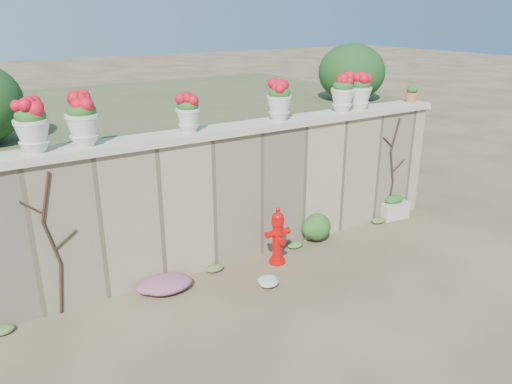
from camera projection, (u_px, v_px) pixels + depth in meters
ground at (302, 308)px, 6.55m from camera, size 80.00×80.00×0.00m
stone_wall at (233, 197)px, 7.64m from camera, size 8.00×0.40×2.00m
wall_cap at (232, 130)px, 7.28m from camera, size 8.10×0.52×0.10m
raised_fill at (155, 151)px, 10.18m from camera, size 9.00×6.00×2.00m
back_shrub_right at (351, 72)px, 9.77m from camera, size 1.30×1.30×1.10m
vine_left at (53, 243)px, 6.13m from camera, size 0.60×0.04×1.91m
vine_right at (392, 168)px, 9.09m from camera, size 0.60×0.04×1.91m
fire_hydrant at (278, 236)px, 7.59m from camera, size 0.39×0.28×0.91m
planter_box at (393, 207)px, 9.38m from camera, size 0.57×0.37×0.45m
green_shrub at (319, 226)px, 8.32m from camera, size 0.65×0.59×0.62m
magenta_clump at (169, 282)px, 6.94m from camera, size 0.93×0.62×0.25m
white_flowers at (269, 280)px, 7.08m from camera, size 0.44×0.35×0.16m
urn_pot_0 at (32, 126)px, 5.81m from camera, size 0.41×0.41×0.64m
urn_pot_1 at (82, 120)px, 6.10m from camera, size 0.41×0.41×0.64m
urn_pot_2 at (188, 113)px, 6.84m from camera, size 0.34×0.34×0.53m
urn_pot_3 at (279, 101)px, 7.59m from camera, size 0.38×0.38×0.60m
urn_pot_4 at (343, 93)px, 8.23m from camera, size 0.39×0.39×0.61m
urn_pot_5 at (360, 92)px, 8.43m from camera, size 0.39×0.39×0.60m
terracotta_pot at (412, 95)px, 9.13m from camera, size 0.25×0.25×0.29m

